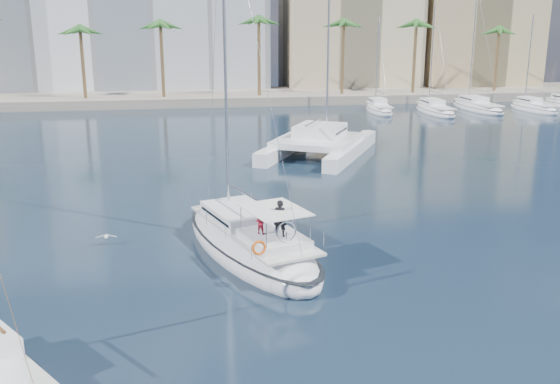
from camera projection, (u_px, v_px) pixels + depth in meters
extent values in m
plane|color=black|center=(277.00, 258.00, 29.58)|extent=(160.00, 160.00, 0.00)
cube|color=gray|center=(211.00, 97.00, 87.54)|extent=(120.00, 14.00, 1.20)
cube|color=white|center=(125.00, 0.00, 93.62)|extent=(42.00, 16.00, 28.00)
cube|color=#C6B88E|center=(349.00, 27.00, 96.93)|extent=(20.00, 14.00, 20.00)
cube|color=tan|center=(475.00, 34.00, 98.30)|extent=(18.00, 12.00, 18.00)
cylinder|color=brown|center=(212.00, 65.00, 82.50)|extent=(0.44, 0.44, 10.50)
sphere|color=#2C6324|center=(211.00, 24.00, 81.11)|extent=(3.60, 3.60, 3.60)
cylinder|color=brown|center=(454.00, 63.00, 87.61)|extent=(0.44, 0.44, 10.50)
sphere|color=#2C6324|center=(457.00, 24.00, 86.22)|extent=(3.60, 3.60, 3.60)
ellipsoid|color=white|center=(250.00, 246.00, 30.10)|extent=(7.55, 12.89, 2.55)
ellipsoid|color=black|center=(250.00, 239.00, 30.00)|extent=(7.62, 13.02, 0.18)
cube|color=silver|center=(252.00, 229.00, 29.64)|extent=(5.52, 9.62, 0.12)
cube|color=white|center=(240.00, 213.00, 30.76)|extent=(3.75, 4.64, 0.60)
cube|color=black|center=(240.00, 213.00, 30.75)|extent=(3.63, 4.19, 0.14)
cylinder|color=#B7BABF|center=(225.00, 52.00, 29.93)|extent=(0.15, 0.15, 16.11)
cylinder|color=#B7BABF|center=(248.00, 195.00, 29.53)|extent=(1.65, 4.75, 0.11)
cube|color=white|center=(274.00, 239.00, 27.55)|extent=(3.17, 3.65, 0.36)
cube|color=white|center=(275.00, 210.00, 27.08)|extent=(3.17, 3.65, 0.04)
torus|color=silver|center=(286.00, 232.00, 26.36)|extent=(0.93, 0.35, 0.96)
torus|color=#E7520C|center=(259.00, 248.00, 25.37)|extent=(0.66, 0.38, 0.64)
imported|color=black|center=(280.00, 218.00, 27.11)|extent=(0.70, 0.57, 1.65)
imported|color=maroon|center=(261.00, 222.00, 27.51)|extent=(0.64, 0.61, 1.04)
cube|color=white|center=(289.00, 145.00, 53.64)|extent=(7.61, 12.37, 1.10)
cube|color=white|center=(352.00, 150.00, 51.80)|extent=(7.61, 12.37, 1.10)
cube|color=white|center=(317.00, 140.00, 51.91)|extent=(8.98, 9.47, 0.50)
cube|color=white|center=(320.00, 131.00, 52.33)|extent=(5.21, 5.34, 1.00)
cube|color=black|center=(320.00, 130.00, 52.32)|extent=(4.97, 4.88, 0.18)
cylinder|color=#B7BABF|center=(329.00, 26.00, 51.92)|extent=(0.18, 0.18, 17.99)
ellipsoid|color=silver|center=(106.00, 237.00, 31.07)|extent=(0.21, 0.41, 0.19)
sphere|color=silver|center=(107.00, 235.00, 31.25)|extent=(0.11, 0.11, 0.11)
cube|color=gray|center=(100.00, 236.00, 31.01)|extent=(0.47, 0.17, 0.11)
cube|color=gray|center=(112.00, 236.00, 31.10)|extent=(0.47, 0.17, 0.11)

